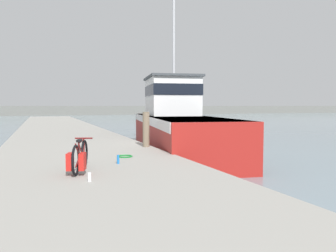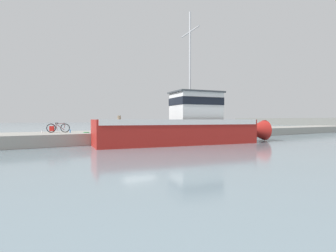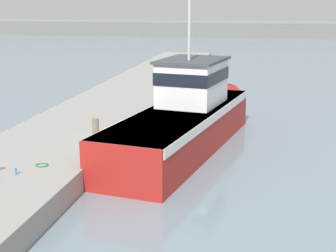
# 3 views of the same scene
# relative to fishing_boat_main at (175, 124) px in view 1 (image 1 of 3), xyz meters

# --- Properties ---
(ground_plane) EXTENTS (320.00, 320.00, 0.00)m
(ground_plane) POSITION_rel_fishing_boat_main_xyz_m (-1.50, -3.64, -1.49)
(ground_plane) COLOR gray
(dock_pier) EXTENTS (5.55, 80.00, 0.87)m
(dock_pier) POSITION_rel_fishing_boat_main_xyz_m (-5.53, -3.64, -1.05)
(dock_pier) COLOR gray
(dock_pier) RESTS_ON ground_plane
(far_shoreline) EXTENTS (180.00, 5.00, 2.46)m
(far_shoreline) POSITION_rel_fishing_boat_main_xyz_m (28.50, 74.96, -0.26)
(far_shoreline) COLOR slate
(far_shoreline) RESTS_ON ground_plane
(fishing_boat_main) EXTENTS (5.48, 15.14, 10.33)m
(fishing_boat_main) POSITION_rel_fishing_boat_main_xyz_m (0.00, 0.00, 0.00)
(fishing_boat_main) COLOR maroon
(fishing_boat_main) RESTS_ON ground_plane
(boat_green_anchored) EXTENTS (5.48, 6.17, 2.42)m
(boat_green_anchored) POSITION_rel_fishing_boat_main_xyz_m (17.32, 38.97, -0.61)
(boat_green_anchored) COLOR #337F47
(boat_green_anchored) RESTS_ON ground_plane
(bicycle_touring) EXTENTS (0.74, 1.69, 0.78)m
(bicycle_touring) POSITION_rel_fishing_boat_main_xyz_m (-5.99, -8.52, -0.26)
(bicycle_touring) COLOR black
(bicycle_touring) RESTS_ON dock_pier
(mooring_post) EXTENTS (0.27, 0.27, 1.36)m
(mooring_post) POSITION_rel_fishing_boat_main_xyz_m (-3.02, -4.39, 0.06)
(mooring_post) COLOR #756651
(mooring_post) RESTS_ON dock_pier
(hose_coil) EXTENTS (0.47, 0.47, 0.04)m
(hose_coil) POSITION_rel_fishing_boat_main_xyz_m (-4.40, -6.58, -0.60)
(hose_coil) COLOR #197A2D
(hose_coil) RESTS_ON dock_pier
(water_bottle_by_bike) EXTENTS (0.08, 0.08, 0.19)m
(water_bottle_by_bike) POSITION_rel_fishing_boat_main_xyz_m (-5.90, -9.57, -0.52)
(water_bottle_by_bike) COLOR silver
(water_bottle_by_bike) RESTS_ON dock_pier
(water_bottle_on_curb) EXTENTS (0.07, 0.07, 0.25)m
(water_bottle_on_curb) POSITION_rel_fishing_boat_main_xyz_m (-4.87, -7.70, -0.50)
(water_bottle_on_curb) COLOR blue
(water_bottle_on_curb) RESTS_ON dock_pier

